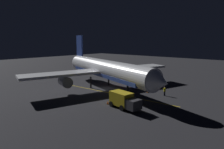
% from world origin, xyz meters
% --- Properties ---
extents(ground_plane, '(180.00, 180.00, 0.20)m').
position_xyz_m(ground_plane, '(0.00, 0.00, -0.10)').
color(ground_plane, '#28282D').
extents(apron_guide_stripe, '(2.34, 27.19, 0.01)m').
position_xyz_m(apron_guide_stripe, '(1.83, 4.00, 0.00)').
color(apron_guide_stripe, gold).
rests_on(apron_guide_stripe, ground_plane).
extents(airliner, '(34.97, 37.19, 12.09)m').
position_xyz_m(airliner, '(-0.18, -0.59, 4.36)').
color(airliner, white).
rests_on(airliner, ground_plane).
extents(baggage_truck, '(2.94, 5.70, 2.55)m').
position_xyz_m(baggage_truck, '(7.39, 11.07, 1.28)').
color(baggage_truck, gold).
rests_on(baggage_truck, ground_plane).
extents(catering_truck, '(4.12, 6.20, 2.31)m').
position_xyz_m(catering_truck, '(-8.40, 0.14, 1.20)').
color(catering_truck, maroon).
rests_on(catering_truck, ground_plane).
extents(ground_crew_worker, '(0.40, 0.40, 1.74)m').
position_xyz_m(ground_crew_worker, '(-3.72, 12.46, 0.89)').
color(ground_crew_worker, black).
rests_on(ground_crew_worker, ground_plane).
extents(traffic_cone_near_left, '(0.50, 0.50, 0.55)m').
position_xyz_m(traffic_cone_near_left, '(-5.45, 8.81, 0.25)').
color(traffic_cone_near_left, '#EA590F').
rests_on(traffic_cone_near_left, ground_plane).
extents(traffic_cone_near_right, '(0.50, 0.50, 0.55)m').
position_xyz_m(traffic_cone_near_right, '(-3.52, 8.75, 0.25)').
color(traffic_cone_near_right, '#EA590F').
rests_on(traffic_cone_near_right, ground_plane).
extents(traffic_cone_under_wing, '(0.50, 0.50, 0.55)m').
position_xyz_m(traffic_cone_under_wing, '(7.49, 7.71, 0.25)').
color(traffic_cone_under_wing, '#EA590F').
rests_on(traffic_cone_under_wing, ground_plane).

